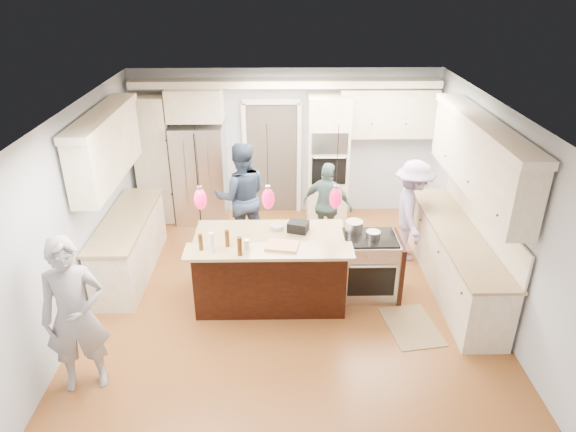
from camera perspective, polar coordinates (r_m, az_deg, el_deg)
name	(u,v)px	position (r m, az deg, el deg)	size (l,w,h in m)	color
ground_plane	(288,299)	(7.41, 0.05, -9.22)	(6.00, 6.00, 0.00)	#925D28
room_shell	(288,181)	(6.53, 0.05, 3.93)	(5.54, 6.04, 2.72)	#B2BCC6
refrigerator	(200,174)	(9.43, -9.72, 4.67)	(0.90, 0.70, 1.80)	#B7B7BC
oven_column	(328,159)	(9.30, 4.41, 6.31)	(0.72, 0.69, 2.30)	#F7EAC9
back_upper_cabinets	(244,130)	(9.21, -4.97, 9.49)	(5.30, 0.61, 2.54)	#F7EAC9
right_counter_run	(463,222)	(7.56, 18.86, -0.68)	(0.64, 3.10, 2.51)	#F7EAC9
left_cabinets	(121,210)	(7.92, -18.03, 0.69)	(0.64, 2.30, 2.51)	#F7EAC9
kitchen_island	(271,268)	(7.20, -1.95, -5.75)	(2.10, 1.46, 1.12)	black
island_range	(370,266)	(7.39, 9.10, -5.46)	(0.82, 0.71, 0.92)	#B7B7BC
pendant_lights	(268,198)	(6.07, -2.23, 1.97)	(1.75, 0.15, 1.03)	black
person_bar_end	(75,316)	(6.00, -22.59, -10.24)	(0.68, 0.44, 1.85)	gray
person_far_left	(241,197)	(8.34, -5.19, 2.14)	(0.89, 0.69, 1.82)	#2A3A53
person_far_right	(328,205)	(8.47, 4.41, 1.19)	(0.86, 0.36, 1.46)	slate
person_range_side	(412,211)	(8.27, 13.57, 0.55)	(1.06, 0.61, 1.64)	#9281AD
floor_rug	(412,326)	(7.10, 13.58, -11.83)	(0.62, 0.90, 0.01)	#937F50
water_bottle	(212,242)	(6.31, -8.48, -2.92)	(0.06, 0.06, 0.26)	silver
beer_bottle_a	(201,242)	(6.39, -9.68, -2.88)	(0.05, 0.05, 0.22)	#41250B
beer_bottle_b	(240,246)	(6.21, -5.40, -3.38)	(0.06, 0.06, 0.24)	#41250B
beer_bottle_c	(227,238)	(6.42, -6.77, -2.49)	(0.06, 0.06, 0.22)	#41250B
drink_can	(247,244)	(6.36, -4.63, -3.17)	(0.07, 0.07, 0.13)	#B7B7BC
cutting_board	(282,246)	(6.41, -0.66, -3.32)	(0.40, 0.28, 0.03)	tan
pot_large	(354,226)	(7.26, 7.36, -1.10)	(0.25, 0.25, 0.14)	#B7B7BC
pot_small	(373,235)	(7.11, 9.44, -2.06)	(0.20, 0.20, 0.10)	#B7B7BC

